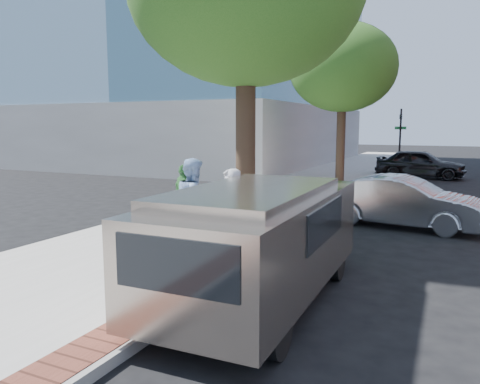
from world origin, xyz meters
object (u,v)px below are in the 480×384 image
Objects in this scene: parking_meter at (274,195)px; person_gray at (230,218)px; sedan_silver at (403,202)px; person_officer at (194,203)px; person_green at (184,195)px; bg_car at (420,164)px; van at (264,237)px.

person_gray is (0.01, -2.20, -0.14)m from parking_meter.
sedan_silver is at bearing 120.29° from person_gray.
person_officer is 2.27m from person_green.
person_gray is 3.96m from person_green.
person_green reaches higher than bg_car.
van is (1.05, -3.07, -0.18)m from parking_meter.
parking_meter is at bearing 152.96° from sedan_silver.
van is (2.43, -1.90, -0.09)m from person_officer.
parking_meter reaches higher than sedan_silver.
van reaches higher than person_green.
van reaches higher than parking_meter.
person_green is (-2.79, 2.81, -0.12)m from person_gray.
van is at bearing -179.29° from bg_car.
person_officer is 18.04m from bg_car.
person_officer reaches higher than person_gray.
bg_car is (-0.61, 13.06, 0.06)m from sedan_silver.
parking_meter is 16.68m from bg_car.
person_gray reaches higher than bg_car.
parking_meter is 2.21m from person_gray.
sedan_silver is (5.19, 2.90, -0.25)m from person_green.
person_gray is 1.73m from person_officer.
parking_meter is 0.33× the size of bg_car.
person_officer is (-1.38, -1.18, -0.09)m from parking_meter.
person_gray is 0.95× the size of person_officer.
van is (1.04, -0.87, -0.05)m from person_gray.
sedan_silver is at bearing -69.94° from person_officer.
person_green is (-1.40, 1.79, -0.16)m from person_officer.
sedan_silver is at bearing 55.51° from parking_meter.
person_gray is 18.87m from bg_car.
person_officer is at bearing 159.53° from person_green.
sedan_silver is 0.83× the size of van.
bg_car is at bearing 86.48° from van.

